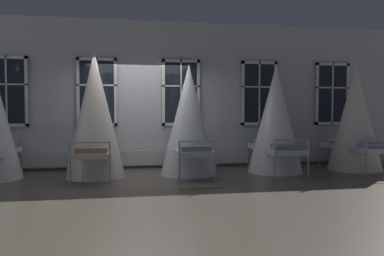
% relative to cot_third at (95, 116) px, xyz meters
% --- Properties ---
extents(ground, '(27.86, 27.86, 0.00)m').
position_rel_cot_third_xyz_m(ground, '(0.97, 0.11, -1.28)').
color(ground, brown).
extents(back_wall_with_windows, '(14.93, 0.10, 3.57)m').
position_rel_cot_third_xyz_m(back_wall_with_windows, '(0.97, 1.19, 0.51)').
color(back_wall_with_windows, silver).
rests_on(back_wall_with_windows, ground).
extents(window_bank, '(10.98, 0.10, 2.57)m').
position_rel_cot_third_xyz_m(window_bank, '(0.97, 1.07, -0.32)').
color(window_bank, black).
rests_on(window_bank, ground).
extents(cot_third, '(1.24, 1.93, 2.63)m').
position_rel_cot_third_xyz_m(cot_third, '(0.00, 0.00, 0.00)').
color(cot_third, '#9EA3A8').
rests_on(cot_third, ground).
extents(cot_fourth, '(1.24, 1.93, 2.40)m').
position_rel_cot_third_xyz_m(cot_fourth, '(2.00, -0.00, -0.11)').
color(cot_fourth, '#9EA3A8').
rests_on(cot_fourth, ground).
extents(cot_fifth, '(1.24, 1.94, 2.43)m').
position_rel_cot_third_xyz_m(cot_fifth, '(3.98, -0.03, -0.10)').
color(cot_fifth, '#9EA3A8').
rests_on(cot_fifth, ground).
extents(cot_sixth, '(1.24, 1.93, 2.46)m').
position_rel_cot_third_xyz_m(cot_sixth, '(5.96, -0.03, -0.08)').
color(cot_sixth, '#9EA3A8').
rests_on(cot_sixth, ground).
extents(rug_fourth, '(0.81, 0.58, 0.01)m').
position_rel_cot_third_xyz_m(rug_fourth, '(1.98, -1.32, -1.27)').
color(rug_fourth, brown).
rests_on(rug_fourth, ground).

